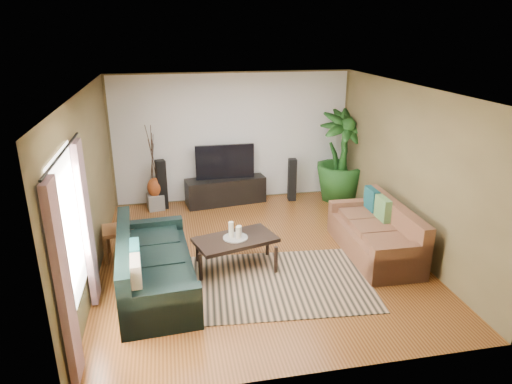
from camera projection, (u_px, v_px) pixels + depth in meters
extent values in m
plane|color=brown|center=(258.00, 256.00, 7.48)|extent=(5.50, 5.50, 0.00)
plane|color=white|center=(259.00, 89.00, 6.56)|extent=(5.50, 5.50, 0.00)
plane|color=brown|center=(233.00, 138.00, 9.55)|extent=(5.00, 0.00, 5.00)
plane|color=brown|center=(314.00, 264.00, 4.48)|extent=(5.00, 0.00, 5.00)
plane|color=brown|center=(89.00, 189.00, 6.57)|extent=(0.00, 5.50, 5.50)
plane|color=brown|center=(408.00, 169.00, 7.47)|extent=(0.00, 5.50, 5.50)
plane|color=white|center=(233.00, 138.00, 9.55)|extent=(4.90, 0.00, 4.90)
plane|color=white|center=(69.00, 231.00, 5.08)|extent=(0.00, 1.80, 1.80)
cube|color=gray|center=(64.00, 286.00, 4.48)|extent=(0.08, 0.35, 2.20)
cube|color=gray|center=(87.00, 224.00, 5.86)|extent=(0.08, 0.35, 2.20)
cylinder|color=black|center=(62.00, 153.00, 4.78)|extent=(0.03, 1.90, 0.03)
cube|color=black|center=(156.00, 261.00, 6.45)|extent=(1.15, 2.38, 0.85)
cube|color=brown|center=(374.00, 230.00, 7.43)|extent=(0.93, 2.01, 0.85)
cube|color=tan|center=(280.00, 282.00, 6.70)|extent=(2.76, 2.06, 0.01)
cube|color=black|center=(236.00, 253.00, 7.06)|extent=(1.36, 0.98, 0.50)
cylinder|color=#969691|center=(235.00, 238.00, 6.97)|extent=(0.38, 0.38, 0.02)
cylinder|color=white|center=(231.00, 229.00, 6.94)|extent=(0.08, 0.08, 0.24)
cylinder|color=white|center=(238.00, 232.00, 6.91)|extent=(0.08, 0.08, 0.19)
cylinder|color=#EFE1CA|center=(239.00, 231.00, 7.01)|extent=(0.08, 0.08, 0.16)
cube|color=black|center=(226.00, 191.00, 9.65)|extent=(1.71, 0.73, 0.55)
cube|color=black|center=(225.00, 162.00, 9.44)|extent=(1.22, 0.07, 0.72)
cube|color=black|center=(162.00, 185.00, 9.30)|extent=(0.22, 0.24, 1.02)
cube|color=black|center=(292.00, 180.00, 9.77)|extent=(0.18, 0.20, 0.92)
imported|color=#1A4918|center=(342.00, 157.00, 9.63)|extent=(1.23, 1.23, 1.92)
cylinder|color=black|center=(339.00, 193.00, 9.91)|extent=(0.35, 0.35, 0.28)
cube|color=gray|center=(156.00, 202.00, 9.36)|extent=(0.37, 0.37, 0.32)
ellipsoid|color=#96421B|center=(155.00, 188.00, 9.26)|extent=(0.29, 0.29, 0.41)
cube|color=#985931|center=(120.00, 242.00, 7.37)|extent=(0.55, 0.55, 0.52)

